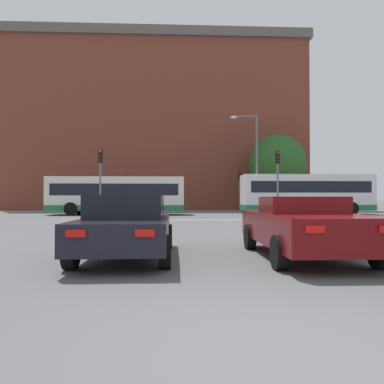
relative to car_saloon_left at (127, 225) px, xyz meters
The scene contains 17 objects.
ground_plane 5.52m from the car_saloon_left, 69.26° to the right, with size 400.00×400.00×0.00m, color #545456.
stop_line_strip 14.28m from the car_saloon_left, 82.19° to the left, with size 8.76×0.30×0.01m, color silver.
far_pavement 29.06m from the car_saloon_left, 86.17° to the left, with size 69.73×2.50×0.01m, color gray.
brick_civic_building 40.86m from the car_saloon_left, 91.54° to the left, with size 35.34×14.07×22.07m.
car_saloon_left is the anchor object (origin of this frame).
car_roadster_right 3.90m from the car_saloon_left, ahead, with size 2.12×4.56×1.35m.
bus_crossing_lead 21.89m from the car_saloon_left, 99.28° to the left, with size 10.58×2.75×2.98m.
bus_crossing_trailing 24.63m from the car_saloon_left, 61.49° to the left, with size 10.42×2.70×3.20m.
traffic_light_far_right 29.33m from the car_saloon_left, 75.20° to the left, with size 0.26×0.31×4.00m.
traffic_light_far_left 28.77m from the car_saloon_left, 97.46° to the left, with size 0.26×0.31×3.63m.
traffic_light_near_left 15.36m from the car_saloon_left, 103.32° to the left, with size 0.26×0.31×4.30m.
traffic_light_near_right 16.64m from the car_saloon_left, 63.06° to the left, with size 0.26×0.31×4.28m.
street_lamp_junction 22.37m from the car_saloon_left, 70.98° to the left, with size 2.16×0.36×7.91m.
pedestrian_waiting 30.00m from the car_saloon_left, 71.29° to the left, with size 0.45×0.36×1.74m.
pedestrian_walking_east 31.30m from the car_saloon_left, 68.25° to the left, with size 0.45×0.40×1.64m.
pedestrian_walking_west 30.01m from the car_saloon_left, 70.26° to the left, with size 0.44×0.31×1.63m.
tree_by_building 31.93m from the car_saloon_left, 68.61° to the left, with size 5.84×5.84×7.84m.
Camera 1 is at (-0.90, -3.18, 1.31)m, focal length 35.00 mm.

